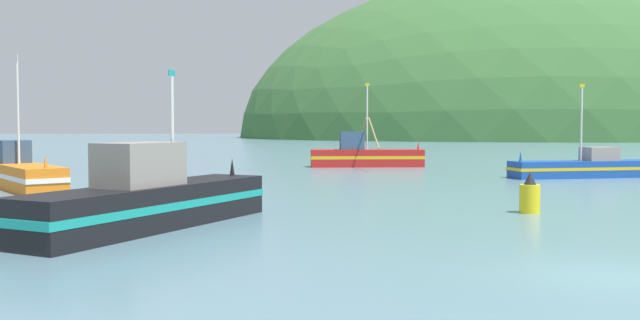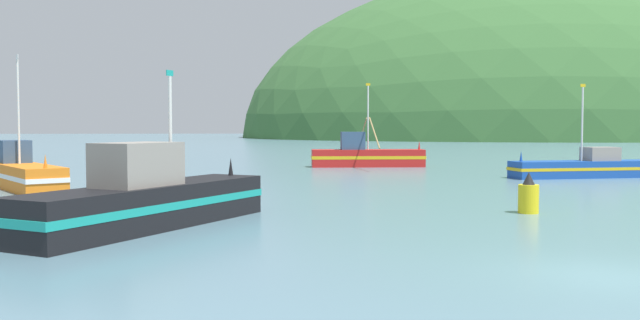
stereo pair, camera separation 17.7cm
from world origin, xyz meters
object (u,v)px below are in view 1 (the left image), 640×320
fishing_boat_red (365,156)px  fishing_boat_black (150,200)px  fishing_boat_blue (592,167)px  fishing_boat_orange (20,173)px  channel_buoy (530,196)px

fishing_boat_red → fishing_boat_black: 35.48m
fishing_boat_blue → fishing_boat_red: size_ratio=0.84×
fishing_boat_blue → fishing_boat_orange: fishing_boat_orange is taller
fishing_boat_red → channel_buoy: bearing=-85.1°
fishing_boat_red → fishing_boat_orange: 28.22m
fishing_boat_blue → fishing_boat_red: fishing_boat_red is taller
fishing_boat_blue → fishing_boat_red: bearing=-50.9°
fishing_boat_red → fishing_boat_black: fishing_boat_red is taller
fishing_boat_blue → fishing_boat_black: size_ratio=1.13×
fishing_boat_blue → channel_buoy: size_ratio=7.03×
fishing_boat_orange → fishing_boat_black: (8.84, -15.92, 0.12)m
channel_buoy → fishing_boat_black: bearing=-171.7°
fishing_boat_orange → channel_buoy: bearing=29.2°
fishing_boat_red → fishing_boat_orange: fishing_boat_orange is taller
fishing_boat_blue → channel_buoy: 21.04m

